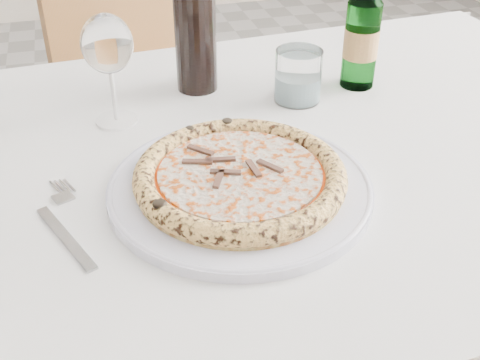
# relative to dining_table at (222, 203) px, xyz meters

# --- Properties ---
(dining_table) EXTENTS (1.51, 0.95, 0.76)m
(dining_table) POSITION_rel_dining_table_xyz_m (0.00, 0.00, 0.00)
(dining_table) COLOR brown
(dining_table) RESTS_ON floor
(chair_far) EXTENTS (0.55, 0.55, 0.93)m
(chair_far) POSITION_rel_dining_table_xyz_m (-0.02, 0.82, -0.14)
(chair_far) COLOR brown
(chair_far) RESTS_ON floor
(plate) EXTENTS (0.35, 0.35, 0.02)m
(plate) POSITION_rel_dining_table_xyz_m (-0.00, -0.10, 0.10)
(plate) COLOR white
(plate) RESTS_ON dining_table
(pizza) EXTENTS (0.28, 0.28, 0.03)m
(pizza) POSITION_rel_dining_table_xyz_m (-0.00, -0.10, 0.11)
(pizza) COLOR tan
(pizza) RESTS_ON plate
(fork) EXTENTS (0.07, 0.20, 0.00)m
(fork) POSITION_rel_dining_table_xyz_m (-0.23, -0.11, 0.09)
(fork) COLOR #9B9C9F
(fork) RESTS_ON dining_table
(wine_glass) EXTENTS (0.08, 0.08, 0.17)m
(wine_glass) POSITION_rel_dining_table_xyz_m (-0.14, 0.14, 0.21)
(wine_glass) COLOR white
(wine_glass) RESTS_ON dining_table
(tumbler) EXTENTS (0.08, 0.08, 0.09)m
(tumbler) POSITION_rel_dining_table_xyz_m (0.17, 0.14, 0.13)
(tumbler) COLOR white
(tumbler) RESTS_ON dining_table
(beer_bottle) EXTENTS (0.06, 0.06, 0.23)m
(beer_bottle) POSITION_rel_dining_table_xyz_m (0.29, 0.17, 0.18)
(beer_bottle) COLOR #37803E
(beer_bottle) RESTS_ON dining_table
(wine_bottle) EXTENTS (0.07, 0.07, 0.29)m
(wine_bottle) POSITION_rel_dining_table_xyz_m (0.01, 0.23, 0.21)
(wine_bottle) COLOR black
(wine_bottle) RESTS_ON dining_table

